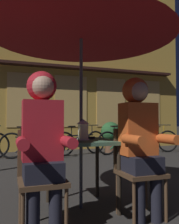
{
  "coord_description": "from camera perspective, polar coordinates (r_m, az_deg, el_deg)",
  "views": [
    {
      "loc": [
        -0.77,
        -2.49,
        0.95
      ],
      "look_at": [
        0.0,
        -0.29,
        1.04
      ],
      "focal_mm": 37.8,
      "sensor_mm": 36.0,
      "label": 1
    }
  ],
  "objects": [
    {
      "name": "chair_right",
      "position": [
        2.51,
        11.34,
        -12.72
      ],
      "size": [
        0.4,
        0.4,
        0.87
      ],
      "color": "#513823",
      "rests_on": "ground_plane"
    },
    {
      "name": "book",
      "position": [
        2.79,
        -0.82,
        -6.25
      ],
      "size": [
        0.24,
        0.21,
        0.02
      ],
      "primitive_type": "cube",
      "rotation": [
        0.0,
        0.0,
        -0.46
      ],
      "color": "black",
      "rests_on": "cafe_table"
    },
    {
      "name": "shopfront_building",
      "position": [
        8.27,
        -10.08,
        12.87
      ],
      "size": [
        10.0,
        0.93,
        6.2
      ],
      "color": "gold",
      "rests_on": "ground_plane"
    },
    {
      "name": "person_left_hooded",
      "position": [
        2.09,
        -11.28,
        -4.98
      ],
      "size": [
        0.45,
        0.56,
        1.4
      ],
      "color": "black",
      "rests_on": "ground_plane"
    },
    {
      "name": "chair_left",
      "position": [
        2.19,
        -11.56,
        -14.26
      ],
      "size": [
        0.4,
        0.4,
        0.87
      ],
      "color": "#513823",
      "rests_on": "ground_plane"
    },
    {
      "name": "bicycle_furthest",
      "position": [
        7.38,
        14.83,
        -6.77
      ],
      "size": [
        1.66,
        0.35,
        0.84
      ],
      "color": "black",
      "rests_on": "ground_plane"
    },
    {
      "name": "person_right_hooded",
      "position": [
        2.42,
        11.96,
        -4.59
      ],
      "size": [
        0.45,
        0.56,
        1.4
      ],
      "color": "black",
      "rests_on": "ground_plane"
    },
    {
      "name": "cafe_table",
      "position": [
        2.63,
        -2.07,
        -8.99
      ],
      "size": [
        0.72,
        0.72,
        0.74
      ],
      "color": "#42664C",
      "rests_on": "ground_plane"
    },
    {
      "name": "bicycle_fourth",
      "position": [
        6.65,
        -2.22,
        -7.36
      ],
      "size": [
        1.64,
        0.46,
        0.84
      ],
      "color": "black",
      "rests_on": "ground_plane"
    },
    {
      "name": "lantern",
      "position": [
        2.6,
        -1.56,
        -4.13
      ],
      "size": [
        0.11,
        0.11,
        0.23
      ],
      "color": "white",
      "rests_on": "cafe_table"
    },
    {
      "name": "potted_plant",
      "position": [
        7.19,
        5.14,
        -5.39
      ],
      "size": [
        0.6,
        0.6,
        0.92
      ],
      "color": "brown",
      "rests_on": "ground_plane"
    },
    {
      "name": "ground_plane",
      "position": [
        2.78,
        -2.09,
        -22.18
      ],
      "size": [
        60.0,
        60.0,
        0.0
      ],
      "primitive_type": "plane",
      "color": "#2D2B28"
    },
    {
      "name": "bicycle_third",
      "position": [
        6.18,
        -13.68,
        -7.7
      ],
      "size": [
        1.65,
        0.41,
        0.84
      ],
      "color": "black",
      "rests_on": "ground_plane"
    },
    {
      "name": "patio_umbrella",
      "position": [
        2.83,
        -2.03,
        20.85
      ],
      "size": [
        2.1,
        2.1,
        2.31
      ],
      "color": "#4C4C51",
      "rests_on": "ground_plane"
    },
    {
      "name": "bicycle_fifth",
      "position": [
        6.9,
        8.0,
        -7.15
      ],
      "size": [
        1.67,
        0.26,
        0.84
      ],
      "color": "black",
      "rests_on": "ground_plane"
    }
  ]
}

